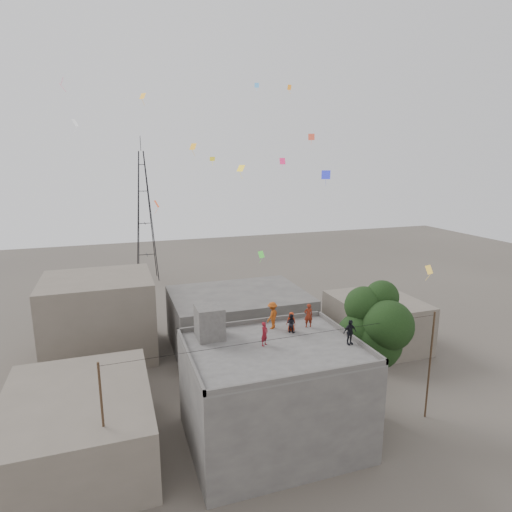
{
  "coord_description": "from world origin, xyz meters",
  "views": [
    {
      "loc": [
        -8.41,
        -21.52,
        16.71
      ],
      "look_at": [
        -0.41,
        1.98,
        11.16
      ],
      "focal_mm": 30.0,
      "sensor_mm": 36.0,
      "label": 1
    }
  ],
  "objects": [
    {
      "name": "utility_line",
      "position": [
        0.5,
        -1.25,
        3.83
      ],
      "size": [
        20.12,
        0.62,
        7.4
      ],
      "color": "black",
      "rests_on": "ground"
    },
    {
      "name": "neighbor_north",
      "position": [
        2.0,
        14.0,
        2.5
      ],
      "size": [
        12.0,
        9.0,
        5.0
      ],
      "primitive_type": "cube",
      "color": "#494644",
      "rests_on": "ground"
    },
    {
      "name": "parapet",
      "position": [
        0.0,
        0.0,
        6.25
      ],
      "size": [
        10.0,
        8.0,
        0.3
      ],
      "color": "#494644",
      "rests_on": "main_building"
    },
    {
      "name": "stair_head_box",
      "position": [
        -3.2,
        2.6,
        7.1
      ],
      "size": [
        1.6,
        1.8,
        2.0
      ],
      "primitive_type": "cube",
      "color": "#494644",
      "rests_on": "main_building"
    },
    {
      "name": "neighbor_east",
      "position": [
        14.0,
        10.0,
        2.2
      ],
      "size": [
        7.0,
        8.0,
        4.4
      ],
      "primitive_type": "cube",
      "color": "#635A4E",
      "rests_on": "ground"
    },
    {
      "name": "transmission_tower",
      "position": [
        -4.0,
        40.0,
        9.07
      ],
      "size": [
        2.97,
        2.97,
        20.01
      ],
      "color": "black",
      "rests_on": "ground"
    },
    {
      "name": "tree",
      "position": [
        7.37,
        0.6,
        6.1
      ],
      "size": [
        4.9,
        4.6,
        9.1
      ],
      "color": "black",
      "rests_on": "ground"
    },
    {
      "name": "person_red_child",
      "position": [
        -0.41,
        0.46,
        6.82
      ],
      "size": [
        0.63,
        0.59,
        1.44
      ],
      "primitive_type": "imported",
      "rotation": [
        0.0,
        0.0,
        0.63
      ],
      "color": "maroon",
      "rests_on": "main_building"
    },
    {
      "name": "person_orange_child",
      "position": [
        1.95,
        1.97,
        6.73
      ],
      "size": [
        0.72,
        0.71,
        1.25
      ],
      "primitive_type": "imported",
      "rotation": [
        0.0,
        0.0,
        -0.76
      ],
      "color": "#AA2E13",
      "rests_on": "main_building"
    },
    {
      "name": "neighbor_northwest",
      "position": [
        -10.0,
        16.0,
        3.5
      ],
      "size": [
        9.0,
        8.0,
        7.0
      ],
      "primitive_type": "cube",
      "color": "#635A4E",
      "rests_on": "ground"
    },
    {
      "name": "person_dark_child",
      "position": [
        1.85,
        1.76,
        6.7
      ],
      "size": [
        0.73,
        0.74,
        1.2
      ],
      "primitive_type": "imported",
      "rotation": [
        0.0,
        0.0,
        2.31
      ],
      "color": "black",
      "rests_on": "main_building"
    },
    {
      "name": "person_orange_adult",
      "position": [
        0.97,
        2.77,
        6.98
      ],
      "size": [
        1.29,
        1.25,
        1.77
      ],
      "primitive_type": "imported",
      "rotation": [
        0.0,
        0.0,
        -2.42
      ],
      "color": "#9E4212",
      "rests_on": "main_building"
    },
    {
      "name": "person_dark_adult",
      "position": [
        4.4,
        -1.02,
        6.86
      ],
      "size": [
        0.92,
        0.47,
        1.51
      ],
      "primitive_type": "imported",
      "rotation": [
        0.0,
        0.0,
        0.12
      ],
      "color": "black",
      "rests_on": "main_building"
    },
    {
      "name": "neighbor_west",
      "position": [
        -11.0,
        2.0,
        2.0
      ],
      "size": [
        8.0,
        10.0,
        4.0
      ],
      "primitive_type": "cube",
      "color": "#635A4E",
      "rests_on": "ground"
    },
    {
      "name": "kites",
      "position": [
        0.84,
        6.57,
        16.6
      ],
      "size": [
        19.6,
        17.31,
        12.93
      ],
      "color": "#E14417",
      "rests_on": "ground"
    },
    {
      "name": "ground",
      "position": [
        0.0,
        0.0,
        0.0
      ],
      "size": [
        140.0,
        140.0,
        0.0
      ],
      "primitive_type": "plane",
      "color": "#4A443D",
      "rests_on": "ground"
    },
    {
      "name": "person_red_adult",
      "position": [
        3.26,
        2.21,
        6.9
      ],
      "size": [
        0.62,
        0.44,
        1.59
      ],
      "primitive_type": "imported",
      "rotation": [
        0.0,
        0.0,
        3.03
      ],
      "color": "maroon",
      "rests_on": "main_building"
    },
    {
      "name": "main_building",
      "position": [
        0.0,
        0.0,
        3.05
      ],
      "size": [
        10.0,
        8.0,
        6.1
      ],
      "color": "#494644",
      "rests_on": "ground"
    }
  ]
}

